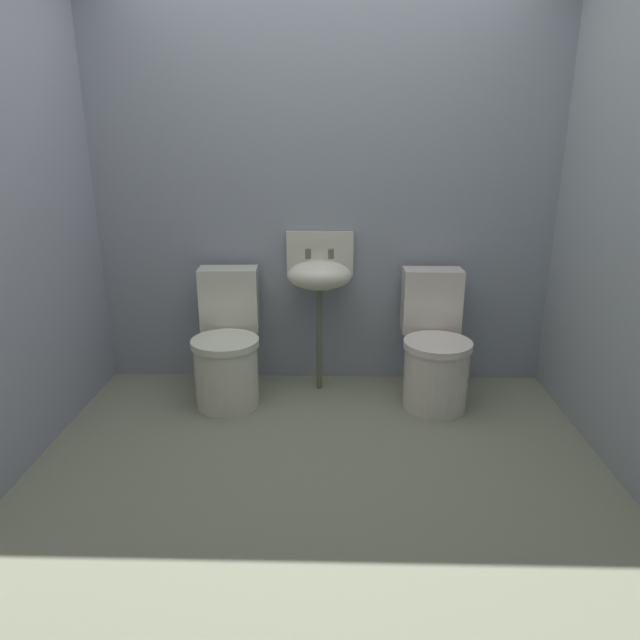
# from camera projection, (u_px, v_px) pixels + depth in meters

# --- Properties ---
(ground_plane) EXTENTS (3.26, 2.84, 0.08)m
(ground_plane) POSITION_uv_depth(u_px,v_px,m) (318.00, 486.00, 2.76)
(ground_plane) COLOR gray
(wall_back) EXTENTS (3.26, 0.10, 2.34)m
(wall_back) POSITION_uv_depth(u_px,v_px,m) (324.00, 201.00, 3.59)
(wall_back) COLOR #8C94A0
(wall_back) RESTS_ON ground
(toilet_left) EXTENTS (0.42, 0.61, 0.78)m
(toilet_left) POSITION_uv_depth(u_px,v_px,m) (227.00, 350.00, 3.48)
(toilet_left) COLOR silver
(toilet_left) RESTS_ON ground
(toilet_right) EXTENTS (0.40, 0.59, 0.78)m
(toilet_right) POSITION_uv_depth(u_px,v_px,m) (434.00, 352.00, 3.45)
(toilet_right) COLOR silver
(toilet_right) RESTS_ON ground
(sink) EXTENTS (0.42, 0.35, 0.99)m
(sink) POSITION_uv_depth(u_px,v_px,m) (319.00, 273.00, 3.51)
(sink) COLOR #63644D
(sink) RESTS_ON ground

